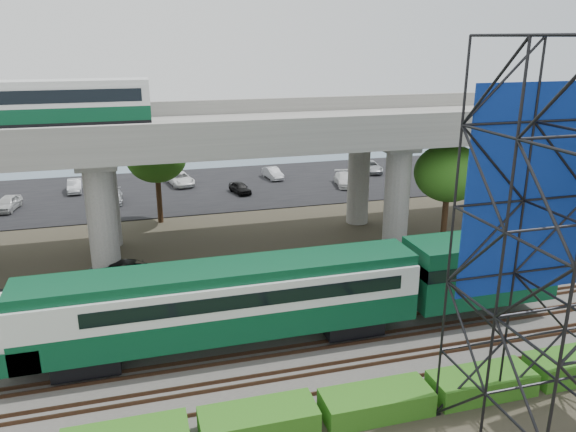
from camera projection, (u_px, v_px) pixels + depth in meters
name	position (u px, v px, depth m)	size (l,w,h in m)	color
ground	(320.00, 362.00, 27.06)	(140.00, 140.00, 0.00)	#474233
ballast_bed	(307.00, 339.00, 28.86)	(90.00, 12.00, 0.20)	slate
service_road	(268.00, 276.00, 36.67)	(90.00, 5.00, 0.08)	black
parking_lot	(214.00, 188.00, 58.21)	(90.00, 18.00, 0.08)	black
harbor_water	(190.00, 149.00, 78.39)	(140.00, 40.00, 0.03)	#486176
rail_tracks	(307.00, 336.00, 28.81)	(90.00, 9.52, 0.16)	#472D1E
commuter_train	(268.00, 295.00, 27.49)	(29.30, 3.06, 4.30)	black
overpass	(235.00, 139.00, 38.99)	(80.00, 12.00, 12.40)	#9E9B93
hedge_strip	(376.00, 401.00, 23.21)	(34.60, 1.80, 1.20)	#2C6116
trees	(182.00, 179.00, 38.97)	(40.94, 16.94, 7.69)	#382314
suv	(132.00, 273.00, 35.12)	(2.50, 5.42, 1.51)	black
parked_cars	(225.00, 181.00, 58.12)	(39.90, 9.85, 1.30)	silver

